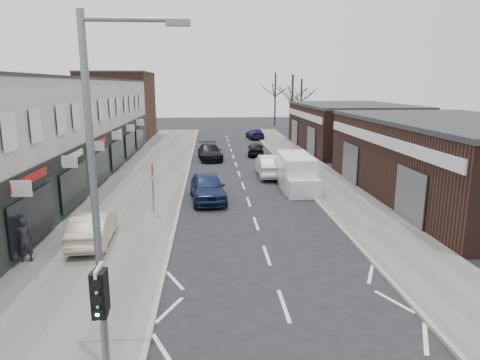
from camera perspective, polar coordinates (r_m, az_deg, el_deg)
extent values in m
plane|color=black|center=(12.12, 7.59, -20.86)|extent=(160.00, 160.00, 0.00)
cube|color=slate|center=(32.87, -11.94, 0.74)|extent=(5.50, 64.00, 0.12)
cube|color=slate|center=(33.52, 9.73, 1.06)|extent=(3.50, 64.00, 0.12)
cube|color=beige|center=(31.63, -25.12, 5.78)|extent=(8.00, 41.00, 7.10)
cube|color=#4D2E21|center=(56.10, -15.91, 9.41)|extent=(8.00, 10.00, 8.00)
cube|color=#341D17|center=(28.39, 27.20, 2.26)|extent=(10.00, 18.00, 4.50)
cube|color=#341D17|center=(46.49, 14.48, 6.76)|extent=(10.00, 16.00, 4.50)
cylinder|color=slate|center=(9.61, -17.69, -19.70)|extent=(0.12, 0.12, 3.00)
cube|color=silver|center=(9.10, -18.15, -14.08)|extent=(0.05, 0.55, 1.10)
cube|color=black|center=(9.00, -18.33, -14.42)|extent=(0.28, 0.22, 0.95)
sphere|color=#0CE533|center=(9.04, -18.38, -16.46)|extent=(0.18, 0.18, 0.18)
cube|color=black|center=(9.21, -17.96, -13.75)|extent=(0.26, 0.20, 0.90)
cylinder|color=slate|center=(9.76, -18.77, -3.19)|extent=(0.16, 0.16, 8.00)
cylinder|color=slate|center=(9.31, -14.82, 19.97)|extent=(1.80, 0.10, 0.10)
cube|color=slate|center=(9.18, -8.26, 20.03)|extent=(0.50, 0.22, 0.12)
cylinder|color=slate|center=(22.71, -11.55, -1.13)|extent=(0.07, 0.07, 2.50)
cube|color=white|center=(22.57, -11.49, 0.35)|extent=(0.04, 0.45, 0.25)
cube|color=white|center=(28.40, 7.39, 1.18)|extent=(2.05, 4.80, 2.18)
cube|color=white|center=(25.84, 8.57, -1.19)|extent=(1.93, 0.86, 1.14)
cylinder|color=black|center=(26.79, 6.18, -1.07)|extent=(0.23, 0.73, 0.73)
cylinder|color=black|center=(27.16, 9.86, -1.00)|extent=(0.23, 0.73, 0.73)
cylinder|color=black|center=(29.99, 5.06, 0.43)|extent=(0.23, 0.73, 0.73)
cylinder|color=black|center=(30.32, 8.37, 0.48)|extent=(0.23, 0.73, 0.73)
imported|color=#BCB096|center=(19.12, -18.97, -5.97)|extent=(1.71, 4.20, 1.36)
imported|color=black|center=(18.08, -26.81, -7.08)|extent=(0.73, 0.58, 1.75)
imported|color=#152142|center=(25.05, -4.34, -0.94)|extent=(2.37, 4.93, 1.62)
imported|color=black|center=(38.91, -4.04, 3.77)|extent=(2.48, 5.07, 1.42)
imported|color=silver|center=(31.69, 3.98, 1.94)|extent=(1.78, 4.98, 1.63)
imported|color=black|center=(41.13, 2.12, 4.19)|extent=(1.88, 3.93, 1.30)
imported|color=#151542|center=(53.99, 2.02, 6.19)|extent=(2.15, 4.55, 1.28)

